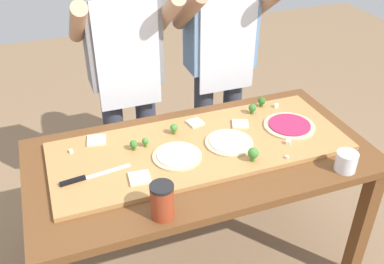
% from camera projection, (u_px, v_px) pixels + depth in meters
% --- Properties ---
extents(ground_plane, '(8.00, 8.00, 0.00)m').
position_uv_depth(ground_plane, '(199.00, 264.00, 2.49)').
color(ground_plane, '#896B4C').
extents(prep_table, '(1.63, 0.83, 0.79)m').
position_uv_depth(prep_table, '(201.00, 170.00, 2.12)').
color(prep_table, brown).
rests_on(prep_table, ground).
extents(cutting_board, '(1.42, 0.55, 0.02)m').
position_uv_depth(cutting_board, '(200.00, 147.00, 2.09)').
color(cutting_board, '#B27F47').
rests_on(cutting_board, prep_table).
extents(chefs_knife, '(0.31, 0.06, 0.02)m').
position_uv_depth(chefs_knife, '(86.00, 177.00, 1.87)').
color(chefs_knife, '#B7BABF').
rests_on(chefs_knife, cutting_board).
extents(pizza_whole_cheese_artichoke, '(0.23, 0.23, 0.02)m').
position_uv_depth(pizza_whole_cheese_artichoke, '(177.00, 156.00, 2.00)').
color(pizza_whole_cheese_artichoke, beige).
rests_on(pizza_whole_cheese_artichoke, cutting_board).
extents(pizza_whole_white_garlic, '(0.23, 0.23, 0.02)m').
position_uv_depth(pizza_whole_white_garlic, '(230.00, 143.00, 2.08)').
color(pizza_whole_white_garlic, beige).
rests_on(pizza_whole_white_garlic, cutting_board).
extents(pizza_whole_beet_magenta, '(0.26, 0.26, 0.02)m').
position_uv_depth(pizza_whole_beet_magenta, '(289.00, 126.00, 2.22)').
color(pizza_whole_beet_magenta, beige).
rests_on(pizza_whole_beet_magenta, cutting_board).
extents(pizza_slice_far_right, '(0.10, 0.10, 0.01)m').
position_uv_depth(pizza_slice_far_right, '(96.00, 140.00, 2.11)').
color(pizza_slice_far_right, beige).
rests_on(pizza_slice_far_right, cutting_board).
extents(pizza_slice_center, '(0.09, 0.09, 0.01)m').
position_uv_depth(pizza_slice_center, '(195.00, 123.00, 2.24)').
color(pizza_slice_center, beige).
rests_on(pizza_slice_center, cutting_board).
extents(pizza_slice_near_right, '(0.11, 0.11, 0.01)m').
position_uv_depth(pizza_slice_near_right, '(240.00, 124.00, 2.23)').
color(pizza_slice_near_right, beige).
rests_on(pizza_slice_near_right, cutting_board).
extents(pizza_slice_far_left, '(0.10, 0.10, 0.01)m').
position_uv_depth(pizza_slice_far_left, '(140.00, 178.00, 1.86)').
color(pizza_slice_far_left, beige).
rests_on(pizza_slice_far_left, cutting_board).
extents(broccoli_floret_back_left, '(0.03, 0.03, 0.05)m').
position_uv_depth(broccoli_floret_back_left, '(145.00, 141.00, 2.05)').
color(broccoli_floret_back_left, '#487A23').
rests_on(broccoli_floret_back_left, cutting_board).
extents(broccoli_floret_front_left, '(0.04, 0.04, 0.05)m').
position_uv_depth(broccoli_floret_front_left, '(134.00, 144.00, 2.03)').
color(broccoli_floret_front_left, '#3F7220').
rests_on(broccoli_floret_front_left, cutting_board).
extents(broccoli_floret_center_right, '(0.04, 0.04, 0.06)m').
position_uv_depth(broccoli_floret_center_right, '(252.00, 108.00, 2.31)').
color(broccoli_floret_center_right, '#3F7220').
rests_on(broccoli_floret_center_right, cutting_board).
extents(broccoli_floret_back_right, '(0.05, 0.05, 0.07)m').
position_uv_depth(broccoli_floret_back_right, '(253.00, 153.00, 1.96)').
color(broccoli_floret_back_right, '#487A23').
rests_on(broccoli_floret_back_right, cutting_board).
extents(broccoli_floret_front_right, '(0.04, 0.04, 0.06)m').
position_uv_depth(broccoli_floret_front_right, '(262.00, 101.00, 2.38)').
color(broccoli_floret_front_right, '#366618').
rests_on(broccoli_floret_front_right, cutting_board).
extents(broccoli_floret_center_left, '(0.04, 0.04, 0.06)m').
position_uv_depth(broccoli_floret_center_left, '(174.00, 128.00, 2.15)').
color(broccoli_floret_center_left, '#487A23').
rests_on(broccoli_floret_center_left, cutting_board).
extents(cheese_crumble_a, '(0.03, 0.03, 0.02)m').
position_uv_depth(cheese_crumble_a, '(288.00, 142.00, 2.08)').
color(cheese_crumble_a, white).
rests_on(cheese_crumble_a, cutting_board).
extents(cheese_crumble_b, '(0.02, 0.02, 0.01)m').
position_uv_depth(cheese_crumble_b, '(287.00, 157.00, 1.99)').
color(cheese_crumble_b, silver).
rests_on(cheese_crumble_b, cutting_board).
extents(cheese_crumble_c, '(0.02, 0.02, 0.02)m').
position_uv_depth(cheese_crumble_c, '(71.00, 151.00, 2.03)').
color(cheese_crumble_c, white).
rests_on(cheese_crumble_c, cutting_board).
extents(cheese_crumble_d, '(0.03, 0.03, 0.02)m').
position_uv_depth(cheese_crumble_d, '(276.00, 106.00, 2.38)').
color(cheese_crumble_d, white).
rests_on(cheese_crumble_d, cutting_board).
extents(flour_cup, '(0.10, 0.10, 0.09)m').
position_uv_depth(flour_cup, '(346.00, 162.00, 1.94)').
color(flour_cup, white).
rests_on(flour_cup, prep_table).
extents(sauce_jar, '(0.09, 0.09, 0.15)m').
position_uv_depth(sauce_jar, '(162.00, 201.00, 1.67)').
color(sauce_jar, '#99381E').
rests_on(sauce_jar, prep_table).
extents(cook_left, '(0.54, 0.39, 1.67)m').
position_uv_depth(cook_left, '(125.00, 65.00, 2.40)').
color(cook_left, '#333847').
rests_on(cook_left, ground).
extents(cook_right, '(0.54, 0.39, 1.67)m').
position_uv_depth(cook_right, '(221.00, 51.00, 2.57)').
color(cook_right, '#333847').
rests_on(cook_right, ground).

